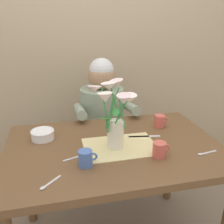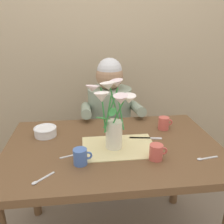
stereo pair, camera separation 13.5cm
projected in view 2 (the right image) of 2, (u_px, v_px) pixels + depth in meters
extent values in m
cube|color=tan|center=(99.00, 38.00, 2.17)|extent=(4.00, 0.10, 2.50)
cube|color=brown|center=(113.00, 148.00, 1.38)|extent=(1.20, 0.80, 0.04)
cylinder|color=brown|center=(33.00, 175.00, 1.76)|extent=(0.06, 0.06, 0.70)
cylinder|color=brown|center=(177.00, 165.00, 1.89)|extent=(0.06, 0.06, 0.70)
cylinder|color=#4C4C56|center=(110.00, 166.00, 2.14)|extent=(0.30, 0.30, 0.40)
cylinder|color=gray|center=(110.00, 118.00, 1.98)|extent=(0.34, 0.34, 0.50)
sphere|color=#A37A5B|center=(110.00, 76.00, 1.86)|extent=(0.21, 0.21, 0.21)
sphere|color=silver|center=(110.00, 70.00, 1.85)|extent=(0.19, 0.19, 0.19)
cylinder|color=gray|center=(86.00, 110.00, 1.79)|extent=(0.07, 0.33, 0.12)
cylinder|color=gray|center=(137.00, 108.00, 1.83)|extent=(0.07, 0.33, 0.12)
cube|color=beige|center=(119.00, 147.00, 1.35)|extent=(0.40, 0.28, 0.00)
cylinder|color=silver|center=(113.00, 135.00, 1.32)|extent=(0.09, 0.09, 0.16)
cylinder|color=#388E42|center=(121.00, 115.00, 1.29)|extent=(0.03, 0.06, 0.15)
cone|color=white|center=(129.00, 99.00, 1.27)|extent=(0.08, 0.08, 0.06)
sphere|color=#E5D14C|center=(129.00, 99.00, 1.27)|extent=(0.02, 0.02, 0.02)
cylinder|color=#388E42|center=(115.00, 107.00, 1.30)|extent=(0.06, 0.03, 0.23)
cone|color=silver|center=(117.00, 84.00, 1.29)|extent=(0.09, 0.09, 0.05)
sphere|color=#E5D14C|center=(117.00, 83.00, 1.29)|extent=(0.02, 0.02, 0.02)
cylinder|color=#388E42|center=(111.00, 108.00, 1.28)|extent=(0.08, 0.03, 0.22)
cone|color=white|center=(108.00, 86.00, 1.25)|extent=(0.12, 0.12, 0.05)
sphere|color=#E5D14C|center=(108.00, 85.00, 1.25)|extent=(0.02, 0.02, 0.02)
cylinder|color=#388E42|center=(103.00, 110.00, 1.25)|extent=(0.03, 0.07, 0.22)
cone|color=silver|center=(92.00, 89.00, 1.21)|extent=(0.10, 0.10, 0.04)
sphere|color=#E5D14C|center=(92.00, 88.00, 1.20)|extent=(0.02, 0.02, 0.02)
cylinder|color=#388E42|center=(108.00, 114.00, 1.23)|extent=(0.04, 0.01, 0.20)
cone|color=white|center=(102.00, 97.00, 1.16)|extent=(0.10, 0.10, 0.05)
sphere|color=#E5D14C|center=(102.00, 96.00, 1.16)|extent=(0.02, 0.02, 0.02)
cylinder|color=#388E42|center=(117.00, 115.00, 1.24)|extent=(0.07, 0.06, 0.18)
cone|color=silver|center=(121.00, 100.00, 1.18)|extent=(0.10, 0.11, 0.06)
sphere|color=#E5D14C|center=(121.00, 99.00, 1.17)|extent=(0.02, 0.02, 0.02)
ellipsoid|color=#388E42|center=(113.00, 112.00, 1.20)|extent=(0.06, 0.10, 0.03)
ellipsoid|color=#388E42|center=(103.00, 118.00, 1.25)|extent=(0.10, 0.07, 0.04)
cylinder|color=white|center=(45.00, 132.00, 1.47)|extent=(0.13, 0.13, 0.05)
torus|color=white|center=(45.00, 128.00, 1.47)|extent=(0.14, 0.14, 0.01)
cube|color=silver|center=(146.00, 138.00, 1.45)|extent=(0.19, 0.05, 0.00)
cylinder|color=#476BB7|center=(80.00, 157.00, 1.18)|extent=(0.07, 0.07, 0.08)
torus|color=#476BB7|center=(88.00, 155.00, 1.18)|extent=(0.04, 0.01, 0.04)
cylinder|color=#CC564C|center=(164.00, 123.00, 1.56)|extent=(0.07, 0.07, 0.08)
torus|color=#CC564C|center=(169.00, 122.00, 1.56)|extent=(0.04, 0.01, 0.04)
cylinder|color=#CC564C|center=(156.00, 152.00, 1.22)|extent=(0.07, 0.07, 0.08)
torus|color=#CC564C|center=(163.00, 151.00, 1.22)|extent=(0.04, 0.01, 0.04)
cube|color=silver|center=(45.00, 177.00, 1.09)|extent=(0.08, 0.08, 0.00)
ellipsoid|color=silver|center=(35.00, 183.00, 1.05)|extent=(0.03, 0.03, 0.01)
cube|color=silver|center=(69.00, 156.00, 1.26)|extent=(0.10, 0.04, 0.00)
ellipsoid|color=silver|center=(80.00, 153.00, 1.28)|extent=(0.03, 0.03, 0.01)
cube|color=silver|center=(209.00, 158.00, 1.24)|extent=(0.10, 0.03, 0.00)
ellipsoid|color=silver|center=(200.00, 159.00, 1.23)|extent=(0.03, 0.02, 0.01)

